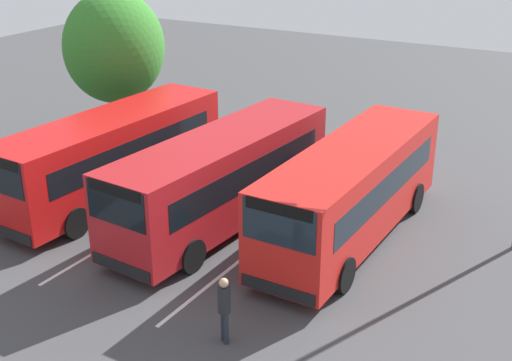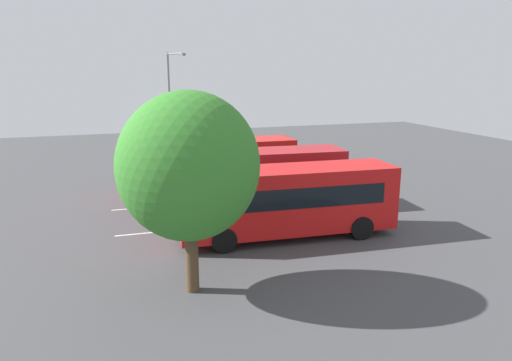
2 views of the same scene
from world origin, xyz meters
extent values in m
plane|color=#424244|center=(0.00, 0.00, 0.00)|extent=(66.22, 66.22, 0.00)
cube|color=red|center=(0.70, -4.35, 1.74)|extent=(9.67, 3.02, 2.75)
cube|color=black|center=(5.41, -4.65, 2.48)|extent=(0.26, 2.13, 1.15)
cube|color=black|center=(0.77, -3.18, 2.07)|extent=(7.99, 0.59, 0.88)
cube|color=black|center=(0.62, -5.53, 2.07)|extent=(7.99, 0.59, 0.88)
cube|color=black|center=(5.43, -4.65, 2.93)|extent=(0.22, 1.94, 0.32)
cube|color=black|center=(5.44, -4.66, 0.58)|extent=(0.24, 2.22, 0.36)
cylinder|color=black|center=(3.82, -3.40, 0.52)|extent=(1.05, 0.35, 1.04)
cylinder|color=black|center=(3.67, -5.69, 0.52)|extent=(1.05, 0.35, 1.04)
cylinder|color=black|center=(-2.27, -3.01, 0.52)|extent=(1.05, 0.35, 1.04)
cylinder|color=black|center=(-2.42, -5.30, 0.52)|extent=(1.05, 0.35, 1.04)
cube|color=#AD191E|center=(0.67, 0.22, 1.74)|extent=(9.70, 3.24, 2.75)
cube|color=black|center=(5.38, -0.19, 2.48)|extent=(0.30, 2.13, 1.15)
cube|color=black|center=(0.77, 1.39, 2.07)|extent=(7.98, 0.78, 0.88)
cube|color=black|center=(0.57, -0.95, 2.07)|extent=(7.98, 0.78, 0.88)
cube|color=black|center=(5.40, -0.19, 2.93)|extent=(0.27, 1.93, 0.32)
cube|color=black|center=(5.41, -0.19, 0.58)|extent=(0.29, 2.22, 0.36)
cylinder|color=black|center=(3.81, 1.10, 0.52)|extent=(1.06, 0.37, 1.04)
cylinder|color=black|center=(3.61, -1.19, 0.52)|extent=(1.06, 0.37, 1.04)
cylinder|color=black|center=(-2.27, 1.63, 0.52)|extent=(1.06, 0.37, 1.04)
cylinder|color=black|center=(-2.47, -0.66, 0.52)|extent=(1.06, 0.37, 1.04)
cube|color=red|center=(-0.44, 4.33, 1.74)|extent=(9.59, 2.68, 2.75)
cube|color=#19232D|center=(4.29, 4.20, 2.48)|extent=(0.18, 2.13, 1.15)
cube|color=#19232D|center=(-0.40, 5.51, 2.07)|extent=(8.00, 0.30, 0.88)
cube|color=#19232D|center=(-0.47, 3.15, 2.07)|extent=(8.00, 0.30, 0.88)
cube|color=black|center=(4.31, 4.20, 2.93)|extent=(0.15, 1.93, 0.32)
cube|color=black|center=(4.32, 4.20, 0.58)|extent=(0.16, 2.22, 0.36)
cylinder|color=black|center=(2.64, 5.39, 0.52)|extent=(1.05, 0.31, 1.04)
cylinder|color=black|center=(2.58, 3.10, 0.52)|extent=(1.05, 0.31, 1.04)
cylinder|color=black|center=(-3.45, 5.56, 0.52)|extent=(1.05, 0.31, 1.04)
cylinder|color=black|center=(-3.52, 3.26, 0.52)|extent=(1.05, 0.31, 1.04)
cylinder|color=#232833|center=(6.23, 3.68, 0.44)|extent=(0.13, 0.13, 0.88)
cylinder|color=#232833|center=(6.32, 3.82, 0.44)|extent=(0.13, 0.13, 0.88)
cylinder|color=#232328|center=(6.28, 3.75, 1.22)|extent=(0.44, 0.44, 0.69)
sphere|color=tan|center=(6.28, 3.75, 1.69)|extent=(0.24, 0.24, 0.24)
cylinder|color=gray|center=(-2.34, 9.10, 4.14)|extent=(0.16, 0.16, 8.27)
cylinder|color=gray|center=(-2.05, 7.98, 8.17)|extent=(0.67, 2.27, 0.10)
cube|color=slate|center=(-1.76, 6.86, 8.09)|extent=(0.33, 0.59, 0.14)
cylinder|color=#4C3823|center=(-4.29, -8.24, 1.28)|extent=(0.44, 0.44, 2.57)
ellipsoid|color=#337A28|center=(-4.29, -8.24, 4.29)|extent=(4.59, 4.13, 4.82)
cube|color=silver|center=(0.00, -2.07, 0.00)|extent=(13.19, 0.48, 0.01)
cube|color=silver|center=(0.00, 2.07, 0.00)|extent=(13.19, 0.48, 0.01)
camera|label=1|loc=(18.03, 11.20, 10.09)|focal=47.43mm
camera|label=2|loc=(-6.92, -22.98, 7.37)|focal=33.45mm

